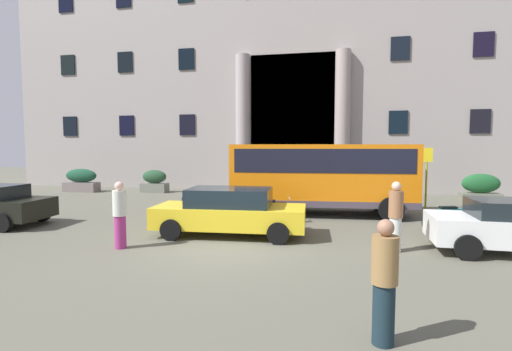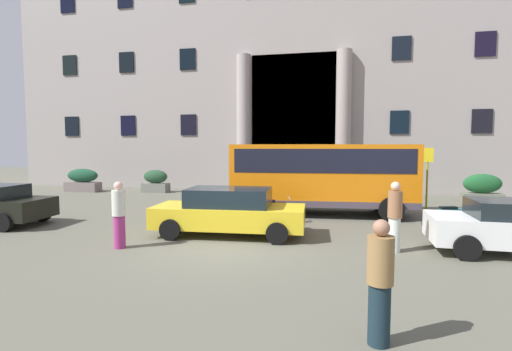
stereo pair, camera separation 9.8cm
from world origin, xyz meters
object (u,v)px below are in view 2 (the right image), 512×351
hedge_planter_east (327,184)px  pedestrian_woman_with_bag (395,216)px  hedge_planter_entrance_left (156,181)px  pedestrian_man_red_shirt (119,214)px  bus_stop_sign (427,172)px  orange_minibus (322,173)px  pedestrian_man_crossing (380,282)px  hedge_planter_far_east (482,189)px  parked_sedan_second (229,211)px  motorcycle_near_kerb (272,210)px  scooter_by_planter (193,207)px  hedge_planter_far_west (83,181)px  motorcycle_far_end (452,218)px

hedge_planter_east → pedestrian_woman_with_bag: bearing=-79.0°
hedge_planter_entrance_left → pedestrian_man_red_shirt: bearing=-67.3°
bus_stop_sign → pedestrian_man_red_shirt: 12.47m
orange_minibus → pedestrian_man_crossing: orange_minibus is taller
hedge_planter_far_east → parked_sedan_second: bearing=-137.8°
pedestrian_woman_with_bag → bus_stop_sign: bearing=49.4°
hedge_planter_far_east → hedge_planter_entrance_left: 17.35m
bus_stop_sign → motorcycle_near_kerb: bus_stop_sign is taller
orange_minibus → scooter_by_planter: size_ratio=3.43×
pedestrian_man_crossing → parked_sedan_second: bearing=-52.1°
orange_minibus → pedestrian_man_crossing: (1.22, -10.06, -0.79)m
bus_stop_sign → hedge_planter_east: bus_stop_sign is taller
scooter_by_planter → pedestrian_man_crossing: pedestrian_man_crossing is taller
hedge_planter_far_east → pedestrian_woman_with_bag: (-5.34, -9.94, 0.25)m
parked_sedan_second → pedestrian_man_crossing: (3.82, -5.77, 0.14)m
motorcycle_near_kerb → scooter_by_planter: size_ratio=0.94×
orange_minibus → bus_stop_sign: size_ratio=2.70×
hedge_planter_far_west → motorcycle_near_kerb: size_ratio=1.07×
hedge_planter_far_east → hedge_planter_entrance_left: bearing=178.1°
orange_minibus → motorcycle_near_kerb: (-1.66, -2.13, -1.21)m
parked_sedan_second → motorcycle_far_end: 7.05m
parked_sedan_second → pedestrian_woman_with_bag: pedestrian_woman_with_bag is taller
hedge_planter_far_east → pedestrian_man_crossing: size_ratio=1.03×
scooter_by_planter → hedge_planter_entrance_left: bearing=120.6°
hedge_planter_east → pedestrian_man_red_shirt: pedestrian_man_red_shirt is taller
parked_sedan_second → pedestrian_woman_with_bag: 4.75m
parked_sedan_second → pedestrian_man_red_shirt: pedestrian_man_red_shirt is taller
hedge_planter_far_west → hedge_planter_east: bearing=1.8°
pedestrian_man_crossing → bus_stop_sign: bearing=-100.1°
hedge_planter_far_east → hedge_planter_entrance_left: hedge_planter_far_east is taller
hedge_planter_far_east → pedestrian_man_crossing: pedestrian_man_crossing is taller
pedestrian_man_red_shirt → hedge_planter_east: bearing=-76.3°
hedge_planter_far_east → pedestrian_man_crossing: (-6.19, -14.84, 0.20)m
scooter_by_planter → motorcycle_near_kerb: bearing=-6.2°
pedestrian_woman_with_bag → parked_sedan_second: bearing=146.5°
bus_stop_sign → hedge_planter_east: (-4.24, 3.28, -0.93)m
parked_sedan_second → pedestrian_woman_with_bag: bearing=-14.1°
motorcycle_near_kerb → pedestrian_man_crossing: 8.44m
hedge_planter_far_west → pedestrian_man_crossing: bearing=-43.5°
parked_sedan_second → pedestrian_man_red_shirt: (-2.46, -2.03, 0.17)m
orange_minibus → parked_sedan_second: (-2.59, -4.28, -0.93)m
hedge_planter_east → hedge_planter_far_west: hedge_planter_east is taller
hedge_planter_entrance_left → orange_minibus: bearing=-28.3°
orange_minibus → hedge_planter_east: orange_minibus is taller
hedge_planter_east → motorcycle_far_end: (4.11, -7.55, -0.25)m
hedge_planter_far_east → motorcycle_near_kerb: (-9.07, -6.92, -0.22)m
hedge_planter_entrance_left → hedge_planter_far_west: bearing=-172.0°
pedestrian_man_red_shirt → hedge_planter_far_east: bearing=-100.5°
hedge_planter_far_east → hedge_planter_east: size_ratio=1.01×
hedge_planter_far_east → scooter_by_planter: hedge_planter_far_east is taller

